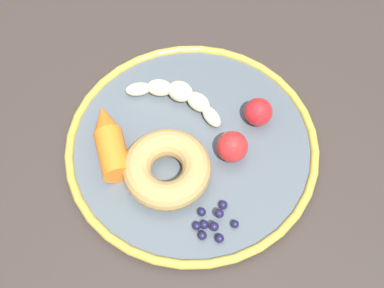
{
  "coord_description": "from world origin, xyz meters",
  "views": [
    {
      "loc": [
        -0.24,
        -0.15,
        1.34
      ],
      "look_at": [
        0.06,
        0.01,
        0.75
      ],
      "focal_mm": 46.23,
      "sensor_mm": 36.0,
      "label": 1
    }
  ],
  "objects_px": {
    "banana": "(178,96)",
    "tomato_mid": "(258,112)",
    "tomato_near": "(232,147)",
    "plate": "(192,145)",
    "donut": "(165,171)",
    "blueberry_pile": "(213,223)",
    "carrot_orange": "(109,140)",
    "dining_table": "(179,210)"
  },
  "relations": [
    {
      "from": "banana",
      "to": "dining_table",
      "type": "bearing_deg",
      "value": -153.19
    },
    {
      "from": "banana",
      "to": "donut",
      "type": "height_order",
      "value": "donut"
    },
    {
      "from": "dining_table",
      "to": "blueberry_pile",
      "type": "height_order",
      "value": "blueberry_pile"
    },
    {
      "from": "dining_table",
      "to": "plate",
      "type": "relative_size",
      "value": 2.85
    },
    {
      "from": "blueberry_pile",
      "to": "donut",
      "type": "bearing_deg",
      "value": 69.51
    },
    {
      "from": "dining_table",
      "to": "donut",
      "type": "distance_m",
      "value": 0.13
    },
    {
      "from": "banana",
      "to": "tomato_mid",
      "type": "bearing_deg",
      "value": -79.23
    },
    {
      "from": "plate",
      "to": "tomato_near",
      "type": "distance_m",
      "value": 0.06
    },
    {
      "from": "blueberry_pile",
      "to": "tomato_near",
      "type": "distance_m",
      "value": 0.11
    },
    {
      "from": "plate",
      "to": "blueberry_pile",
      "type": "height_order",
      "value": "blueberry_pile"
    },
    {
      "from": "blueberry_pile",
      "to": "tomato_mid",
      "type": "xyz_separation_m",
      "value": [
        0.17,
        0.01,
        0.01
      ]
    },
    {
      "from": "carrot_orange",
      "to": "blueberry_pile",
      "type": "height_order",
      "value": "carrot_orange"
    },
    {
      "from": "dining_table",
      "to": "carrot_orange",
      "type": "bearing_deg",
      "value": 88.26
    },
    {
      "from": "plate",
      "to": "carrot_orange",
      "type": "height_order",
      "value": "carrot_orange"
    },
    {
      "from": "dining_table",
      "to": "tomato_mid",
      "type": "xyz_separation_m",
      "value": [
        0.13,
        -0.06,
        0.13
      ]
    },
    {
      "from": "dining_table",
      "to": "tomato_mid",
      "type": "relative_size",
      "value": 25.25
    },
    {
      "from": "plate",
      "to": "tomato_near",
      "type": "height_order",
      "value": "tomato_near"
    },
    {
      "from": "banana",
      "to": "donut",
      "type": "xyz_separation_m",
      "value": [
        -0.12,
        -0.04,
        0.01
      ]
    },
    {
      "from": "carrot_orange",
      "to": "tomato_mid",
      "type": "distance_m",
      "value": 0.21
    },
    {
      "from": "donut",
      "to": "blueberry_pile",
      "type": "relative_size",
      "value": 1.93
    },
    {
      "from": "dining_table",
      "to": "plate",
      "type": "distance_m",
      "value": 0.12
    },
    {
      "from": "banana",
      "to": "carrot_orange",
      "type": "bearing_deg",
      "value": 156.85
    },
    {
      "from": "donut",
      "to": "tomato_mid",
      "type": "height_order",
      "value": "tomato_mid"
    },
    {
      "from": "plate",
      "to": "tomato_near",
      "type": "bearing_deg",
      "value": -79.98
    },
    {
      "from": "plate",
      "to": "blueberry_pile",
      "type": "xyz_separation_m",
      "value": [
        -0.09,
        -0.08,
        0.01
      ]
    },
    {
      "from": "plate",
      "to": "carrot_orange",
      "type": "bearing_deg",
      "value": 119.12
    },
    {
      "from": "banana",
      "to": "tomato_near",
      "type": "relative_size",
      "value": 3.75
    },
    {
      "from": "banana",
      "to": "tomato_near",
      "type": "distance_m",
      "value": 0.11
    },
    {
      "from": "dining_table",
      "to": "tomato_mid",
      "type": "height_order",
      "value": "tomato_mid"
    },
    {
      "from": "plate",
      "to": "tomato_mid",
      "type": "xyz_separation_m",
      "value": [
        0.08,
        -0.06,
        0.02
      ]
    },
    {
      "from": "dining_table",
      "to": "plate",
      "type": "xyz_separation_m",
      "value": [
        0.06,
        0.01,
        0.1
      ]
    },
    {
      "from": "tomato_near",
      "to": "tomato_mid",
      "type": "xyz_separation_m",
      "value": [
        0.07,
        -0.01,
        -0.0
      ]
    },
    {
      "from": "donut",
      "to": "blueberry_pile",
      "type": "xyz_separation_m",
      "value": [
        -0.03,
        -0.08,
        -0.01
      ]
    },
    {
      "from": "tomato_near",
      "to": "tomato_mid",
      "type": "distance_m",
      "value": 0.07
    },
    {
      "from": "donut",
      "to": "tomato_mid",
      "type": "bearing_deg",
      "value": -27.22
    },
    {
      "from": "blueberry_pile",
      "to": "dining_table",
      "type": "bearing_deg",
      "value": 62.66
    },
    {
      "from": "tomato_near",
      "to": "tomato_mid",
      "type": "bearing_deg",
      "value": -7.6
    },
    {
      "from": "banana",
      "to": "tomato_mid",
      "type": "height_order",
      "value": "tomato_mid"
    },
    {
      "from": "carrot_orange",
      "to": "blueberry_pile",
      "type": "bearing_deg",
      "value": -102.7
    },
    {
      "from": "carrot_orange",
      "to": "banana",
      "type": "bearing_deg",
      "value": -23.15
    },
    {
      "from": "dining_table",
      "to": "blueberry_pile",
      "type": "bearing_deg",
      "value": -117.34
    },
    {
      "from": "banana",
      "to": "tomato_mid",
      "type": "relative_size",
      "value": 4.01
    }
  ]
}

